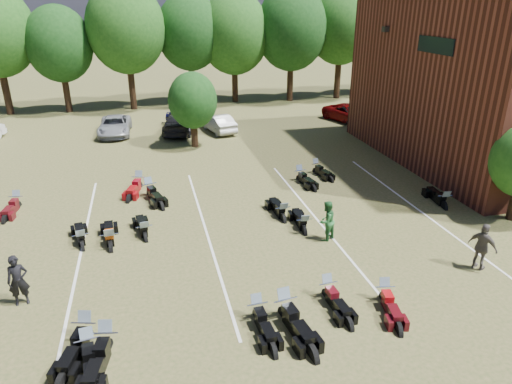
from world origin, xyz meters
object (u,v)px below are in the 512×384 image
object	(u,v)px
car_4	(180,120)
motorcycle_14	(18,208)
person_grey	(482,247)
person_black	(18,281)
motorcycle_0	(90,357)
motorcycle_3	(285,318)
person_green	(327,221)

from	to	relation	value
car_4	motorcycle_14	size ratio (longest dim) A/B	1.86
person_grey	motorcycle_14	xyz separation A→B (m)	(-17.62, 9.82, -0.90)
person_black	person_grey	world-z (taller)	person_grey
car_4	motorcycle_0	bearing A→B (deg)	-112.31
motorcycle_3	car_4	bearing A→B (deg)	84.82
motorcycle_14	car_4	bearing A→B (deg)	62.95
person_black	motorcycle_14	distance (m)	8.37
car_4	person_black	bearing A→B (deg)	-119.76
car_4	person_green	bearing A→B (deg)	-89.02
person_green	person_black	bearing A→B (deg)	-21.63
person_green	person_grey	xyz separation A→B (m)	(4.61, -3.41, 0.05)
person_black	motorcycle_0	bearing A→B (deg)	-62.37
car_4	person_green	xyz separation A→B (m)	(4.17, -19.18, 0.18)
motorcycle_0	person_green	bearing A→B (deg)	19.88
person_black	motorcycle_14	bearing A→B (deg)	93.33
car_4	motorcycle_14	xyz separation A→B (m)	(-8.84, -12.77, -0.67)
car_4	person_green	distance (m)	19.63
person_black	person_green	distance (m)	11.27
motorcycle_3	motorcycle_14	world-z (taller)	motorcycle_3
car_4	motorcycle_0	world-z (taller)	car_4
person_black	motorcycle_3	distance (m)	8.52
person_grey	motorcycle_14	bearing A→B (deg)	34.24
motorcycle_3	motorcycle_14	xyz separation A→B (m)	(-9.90, 10.83, 0.00)
motorcycle_0	motorcycle_3	size ratio (longest dim) A/B	0.88
person_black	motorcycle_3	xyz separation A→B (m)	(8.03, -2.72, -0.87)
motorcycle_0	motorcycle_3	world-z (taller)	motorcycle_3
car_4	motorcycle_3	world-z (taller)	car_4
person_black	motorcycle_3	world-z (taller)	person_black
person_black	motorcycle_0	world-z (taller)	person_black
person_green	motorcycle_3	distance (m)	5.47
person_grey	motorcycle_3	distance (m)	7.84
motorcycle_3	person_black	bearing A→B (deg)	153.51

